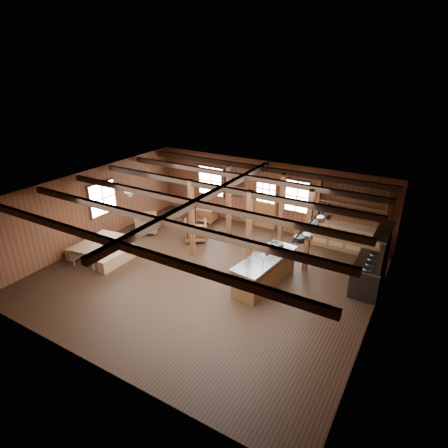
{
  "coord_description": "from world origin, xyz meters",
  "views": [
    {
      "loc": [
        5.76,
        -8.63,
        6.41
      ],
      "look_at": [
        -0.07,
        1.26,
        1.35
      ],
      "focal_mm": 30.0,
      "sensor_mm": 36.0,
      "label": 1
    }
  ],
  "objects": [
    {
      "name": "timber_posts",
      "position": [
        0.52,
        2.08,
        1.4
      ],
      "size": [
        3.95,
        2.35,
        2.8
      ],
      "color": "#4F3016",
      "rests_on": "floor"
    },
    {
      "name": "ceiling_joists",
      "position": [
        0.0,
        0.18,
        2.68
      ],
      "size": [
        9.8,
        8.82,
        0.18
      ],
      "color": "black",
      "rests_on": "ceiling"
    },
    {
      "name": "window_back_right",
      "position": [
        1.3,
        4.46,
        1.6
      ],
      "size": [
        1.02,
        0.06,
        1.32
      ],
      "color": "white",
      "rests_on": "wall_back"
    },
    {
      "name": "back_counter",
      "position": [
        3.4,
        4.2,
        0.6
      ],
      "size": [
        2.55,
        0.6,
        2.45
      ],
      "color": "brown",
      "rests_on": "floor"
    },
    {
      "name": "pot_rack",
      "position": [
        3.17,
        0.24,
        2.28
      ],
      "size": [
        0.34,
        3.0,
        0.45
      ],
      "color": "#313133",
      "rests_on": "ceiling"
    },
    {
      "name": "dining_table",
      "position": [
        -3.9,
        -0.85,
        0.31
      ],
      "size": [
        1.22,
        1.89,
        0.62
      ],
      "primitive_type": "imported",
      "rotation": [
        0.0,
        0.0,
        1.71
      ],
      "color": "brown",
      "rests_on": "floor"
    },
    {
      "name": "room",
      "position": [
        0.0,
        0.0,
        1.4
      ],
      "size": [
        10.04,
        9.04,
        2.84
      ],
      "color": "black",
      "rests_on": "ground"
    },
    {
      "name": "window_left",
      "position": [
        -4.96,
        0.5,
        1.6
      ],
      "size": [
        0.14,
        1.24,
        1.32
      ],
      "color": "white",
      "rests_on": "wall_back"
    },
    {
      "name": "commercial_range",
      "position": [
        4.65,
        1.89,
        0.65
      ],
      "size": [
        0.83,
        1.63,
        2.01
      ],
      "color": "#313133",
      "rests_on": "floor"
    },
    {
      "name": "pendant_lamps",
      "position": [
        -2.25,
        1.0,
        2.25
      ],
      "size": [
        1.86,
        2.36,
        0.66
      ],
      "color": "#313133",
      "rests_on": "ceiling"
    },
    {
      "name": "notice_boards",
      "position": [
        -1.5,
        4.46,
        1.64
      ],
      "size": [
        1.08,
        0.03,
        0.9
      ],
      "color": "beige",
      "rests_on": "wall_back"
    },
    {
      "name": "armchair_b",
      "position": [
        -2.39,
        3.8,
        0.34
      ],
      "size": [
        0.78,
        0.8,
        0.67
      ],
      "primitive_type": "imported",
      "rotation": [
        0.0,
        0.0,
        3.24
      ],
      "color": "brown",
      "rests_on": "floor"
    },
    {
      "name": "bowl",
      "position": [
        1.67,
        0.79,
        0.97
      ],
      "size": [
        0.32,
        0.32,
        0.07
      ],
      "primitive_type": "imported",
      "rotation": [
        0.0,
        0.0,
        -0.19
      ],
      "color": "silver",
      "rests_on": "kitchen_island"
    },
    {
      "name": "kitchen_island",
      "position": [
        1.8,
        0.54,
        0.48
      ],
      "size": [
        1.18,
        2.59,
        1.2
      ],
      "rotation": [
        0.0,
        0.0,
        -0.12
      ],
      "color": "brown",
      "rests_on": "floor"
    },
    {
      "name": "bench_wall",
      "position": [
        -4.65,
        -0.85,
        0.21
      ],
      "size": [
        0.28,
        1.5,
        0.41
      ],
      "primitive_type": "cube",
      "color": "brown",
      "rests_on": "floor"
    },
    {
      "name": "armchair_c",
      "position": [
        -3.89,
        1.63,
        0.38
      ],
      "size": [
        1.17,
        1.16,
        0.77
      ],
      "primitive_type": "imported",
      "rotation": [
        0.0,
        0.0,
        2.23
      ],
      "color": "brown",
      "rests_on": "floor"
    },
    {
      "name": "window_back_left",
      "position": [
        -2.6,
        4.46,
        1.6
      ],
      "size": [
        1.32,
        0.06,
        1.32
      ],
      "color": "white",
      "rests_on": "wall_back"
    },
    {
      "name": "step_stool",
      "position": [
        1.31,
        0.12,
        0.23
      ],
      "size": [
        0.58,
        0.46,
        0.46
      ],
      "primitive_type": "cube",
      "rotation": [
        0.0,
        0.0,
        0.19
      ],
      "color": "brown",
      "rests_on": "floor"
    },
    {
      "name": "counter_pot",
      "position": [
        1.91,
        1.3,
        1.03
      ],
      "size": [
        0.31,
        0.31,
        0.19
      ],
      "primitive_type": "cylinder",
      "color": "silver",
      "rests_on": "kitchen_island"
    },
    {
      "name": "back_door",
      "position": [
        0.0,
        4.45,
        0.88
      ],
      "size": [
        1.02,
        0.08,
        2.15
      ],
      "color": "brown",
      "rests_on": "floor"
    },
    {
      "name": "armchair_a",
      "position": [
        -1.79,
        2.04,
        0.39
      ],
      "size": [
        1.16,
        1.17,
        0.77
      ],
      "primitive_type": "imported",
      "rotation": [
        0.0,
        0.0,
        3.76
      ],
      "color": "brown",
      "rests_on": "floor"
    },
    {
      "name": "bench_aisle",
      "position": [
        -3.01,
        -0.85,
        0.21
      ],
      "size": [
        0.29,
        1.54,
        0.42
      ],
      "primitive_type": "cube",
      "color": "brown",
      "rests_on": "floor"
    }
  ]
}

